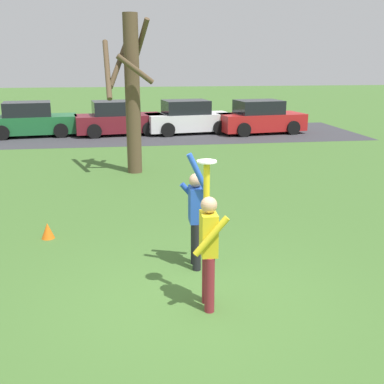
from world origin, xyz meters
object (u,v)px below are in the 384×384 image
Objects in this scene: person_defender at (196,212)px; parked_car_white at (188,118)px; frisbee_disc at (207,161)px; person_catcher at (209,243)px; parked_car_red at (260,118)px; field_cone_orange at (48,231)px; parked_car_green at (31,121)px; bare_tree_tall at (131,91)px; parked_car_maroon at (118,119)px.

parked_car_white is at bearing 174.11° from person_defender.
person_defender is 7.36× the size of frisbee_disc.
person_catcher reaches higher than parked_car_red.
person_catcher reaches higher than field_cone_orange.
frisbee_disc is 17.73m from parked_car_green.
parked_car_maroon is at bearing 93.29° from bare_tree_tall.
bare_tree_tall is (-6.37, -7.62, 1.81)m from parked_car_red.
parked_car_white and parked_car_red have the same top height.
parked_car_white is at bearing 82.90° from frisbee_disc.
parked_car_maroon is 6.86m from parked_car_red.
parked_car_green is at bearing 170.65° from parked_car_maroon.
parked_car_maroon is (-1.27, 16.75, -1.37)m from frisbee_disc.
parked_car_green is 1.00× the size of parked_car_white.
field_cone_orange is at bearing -129.76° from parked_car_red.
parked_car_maroon is 1.00× the size of parked_car_white.
parked_car_white is (7.40, -0.14, 0.00)m from parked_car_green.
bare_tree_tall is at bearing -117.40° from parked_car_white.
parked_car_green reaches higher than field_cone_orange.
parked_car_green is (-5.35, 15.69, -0.25)m from person_defender.
frisbee_disc is (0.01, 0.22, 1.11)m from person_catcher.
parked_car_white is at bearing 70.95° from field_cone_orange.
person_defender is at bearing -33.26° from field_cone_orange.
frisbee_disc reaches higher than parked_car_maroon.
parked_car_red is at bearing -17.12° from person_catcher.
parked_car_red is (10.89, -0.65, 0.00)m from parked_car_green.
frisbee_disc is at bearing 0.00° from person_defender.
parked_car_green is 1.00× the size of parked_car_red.
frisbee_disc is 0.06× the size of parked_car_red.
bare_tree_tall is at bearing 95.35° from frisbee_disc.
field_cone_orange is (-1.87, -5.63, -2.37)m from bare_tree_tall.
parked_car_red is at bearing 58.13° from field_cone_orange.
parked_car_green is 14.17m from field_cone_orange.
parked_car_white is 1.00× the size of parked_car_red.
parked_car_red is at bearing -16.28° from parked_car_white.
person_defender is at bearing -105.39° from parked_car_white.
person_defender reaches higher than parked_car_maroon.
parked_car_green is at bearing 18.90° from person_catcher.
bare_tree_tall is 14.96× the size of field_cone_orange.
bare_tree_tall is (-0.80, 8.80, 1.55)m from person_catcher.
parked_car_green is 1.00× the size of parked_car_maroon.
frisbee_disc is at bearing -93.54° from parked_car_maroon.
parked_car_green is at bearing 171.03° from parked_car_white.
parked_car_red is at bearing 71.04° from frisbee_disc.
parked_car_maroon is 3.35m from parked_car_white.
frisbee_disc is 16.86m from parked_car_maroon.
parked_car_green is at bearing 168.67° from parked_car_red.
parked_car_maroon is at bearing 167.51° from parked_car_red.
parked_car_white is at bearing 163.72° from parked_car_red.
bare_tree_tall reaches higher than person_catcher.
bare_tree_tall reaches higher than frisbee_disc.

